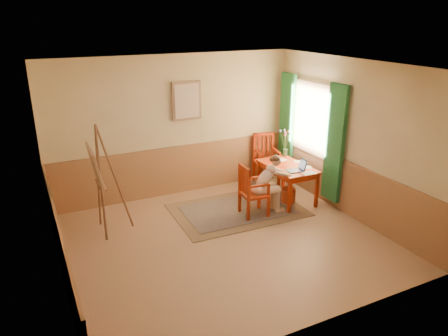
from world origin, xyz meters
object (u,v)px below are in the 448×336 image
chair_back (266,159)px  easel (98,170)px  table (287,170)px  chair_left (252,191)px  laptop (297,169)px  figure (268,182)px

chair_back → easel: size_ratio=0.57×
table → chair_left: size_ratio=1.23×
table → laptop: laptop is taller
laptop → easel: 3.59m
laptop → easel: (-3.53, 0.57, 0.35)m
chair_back → figure: bearing=-119.8°
table → figure: bearing=-152.3°
table → easel: (-3.53, 0.25, 0.48)m
chair_left → chair_back: chair_back is taller
table → easel: 3.57m
table → chair_left: 1.03m
table → laptop: size_ratio=3.24×
chair_left → laptop: size_ratio=2.63×
easel → laptop: bearing=-9.2°
figure → easel: easel is taller
table → chair_left: (-0.97, -0.32, -0.14)m
chair_back → table: bearing=-96.8°
figure → chair_left: bearing=176.6°
table → laptop: 0.35m
figure → laptop: (0.64, 0.01, 0.15)m
chair_left → laptop: chair_left is taller
chair_left → table: bearing=18.1°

